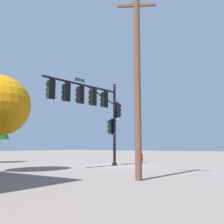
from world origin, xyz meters
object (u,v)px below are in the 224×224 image
(utility_pole, at_px, (137,80))
(tree_near, at_px, (0,106))
(signal_pole_assembly, at_px, (94,105))
(fire_hydrant, at_px, (142,158))

(utility_pole, xyz_separation_m, tree_near, (1.47, -8.29, -0.63))
(signal_pole_assembly, xyz_separation_m, utility_pole, (4.27, 5.85, 0.07))
(fire_hydrant, bearing_deg, tree_near, -11.74)
(signal_pole_assembly, height_order, tree_near, signal_pole_assembly)
(utility_pole, bearing_deg, fire_hydrant, -152.91)
(fire_hydrant, xyz_separation_m, tree_near, (12.57, -2.61, 3.38))
(utility_pole, height_order, fire_hydrant, utility_pole)
(fire_hydrant, bearing_deg, utility_pole, 27.09)
(utility_pole, bearing_deg, signal_pole_assembly, -126.11)
(signal_pole_assembly, relative_size, tree_near, 1.26)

